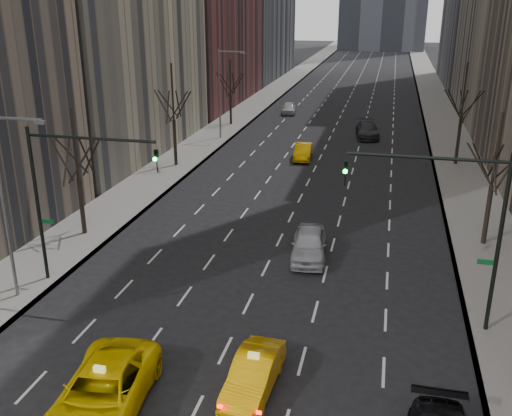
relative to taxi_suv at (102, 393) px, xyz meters
The scene contains 17 objects.
sidewalk_left 67.29m from the taxi_suv, 97.79° to the left, with size 4.50×320.00×0.15m, color slate.
sidewalk_right 68.42m from the taxi_suv, 77.01° to the left, with size 4.50×320.00×0.15m, color slate.
tree_lw_b 17.38m from the taxi_suv, 121.18° to the left, with size 3.36×3.50×7.82m.
tree_lw_c 32.08m from the taxi_suv, 106.14° to the left, with size 3.36×3.50×8.74m.
tree_lw_d 49.54m from the taxi_suv, 100.34° to the left, with size 3.36×3.50×7.36m.
tree_rw_b 24.19m from the taxi_suv, 50.98° to the left, with size 3.36×3.50×7.82m.
tree_rw_c 39.79m from the taxi_suv, 67.58° to the left, with size 3.36×3.50×8.74m.
traffic_mast_left 11.50m from the taxi_suv, 124.64° to the left, with size 6.69×0.39×8.00m.
traffic_mast_right 15.69m from the taxi_suv, 35.30° to the left, with size 6.69×0.39×8.00m.
streetlight_near 11.25m from the taxi_suv, 139.18° to the left, with size 2.83×0.22×9.00m.
streetlight_far 42.64m from the taxi_suv, 100.49° to the left, with size 2.83×0.22×9.00m.
taxi_suv is the anchor object (origin of this frame).
taxi_sedan 5.46m from the taxi_suv, 26.63° to the left, with size 1.48×4.25×1.40m, color #F4AC05.
silver_sedan_ahead 15.46m from the taxi_suv, 70.25° to the left, with size 1.95×4.84×1.65m, color #A3A6AB.
far_taxi 35.66m from the taxi_suv, 87.37° to the left, with size 1.49×4.27×1.41m, color #D59504.
far_suv_grey 46.51m from the taxi_suv, 81.42° to the left, with size 2.22×5.47×1.59m, color #28282D.
far_car_white 57.42m from the taxi_suv, 93.54° to the left, with size 1.70×4.23×1.44m, color beige.
Camera 1 is at (5.90, -11.53, 13.81)m, focal length 40.00 mm.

